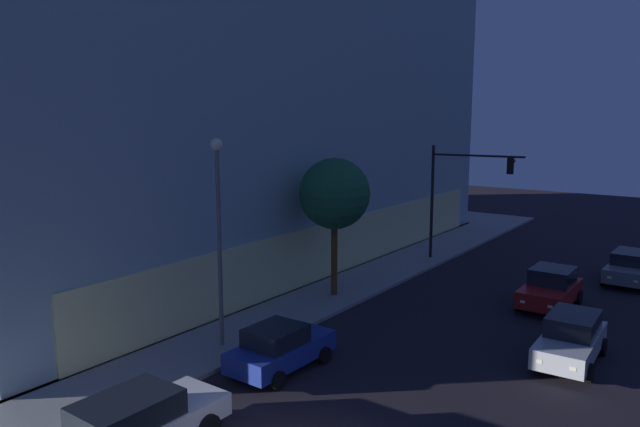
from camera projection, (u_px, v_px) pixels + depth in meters
name	position (u px, v px, depth m)	size (l,w,h in m)	color
modern_building	(171.00, 79.00, 38.32)	(37.01, 26.39, 21.86)	#4C4C51
traffic_light_far_corner	(459.00, 185.00, 34.48)	(0.69, 5.28, 6.70)	black
street_lamp_sidewalk	(219.00, 217.00, 21.55)	(0.44, 0.44, 7.65)	slate
sidewalk_tree	(334.00, 194.00, 27.79)	(3.32, 3.32, 6.51)	brown
car_white	(136.00, 424.00, 15.22)	(4.82, 2.14, 1.66)	silver
car_blue	(280.00, 348.00, 20.36)	(4.06, 2.05, 1.60)	navy
car_silver	(571.00, 338.00, 21.05)	(4.37, 2.07, 1.68)	#B7BABF
car_red	(551.00, 288.00, 26.98)	(4.13, 2.18, 1.78)	maroon
car_grey	(632.00, 267.00, 30.85)	(4.25, 2.31, 1.63)	slate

